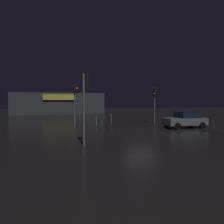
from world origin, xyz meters
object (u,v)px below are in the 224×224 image
at_px(store_building, 57,103).
at_px(traffic_signal_cross_left, 76,94).
at_px(traffic_signal_cross_right, 154,98).
at_px(traffic_signal_main, 85,96).
at_px(car_near, 185,120).

relative_size(store_building, traffic_signal_cross_left, 4.08).
bearing_deg(traffic_signal_cross_right, store_building, 110.44).
bearing_deg(traffic_signal_cross_left, traffic_signal_cross_right, 5.39).
distance_m(traffic_signal_main, car_near, 12.40).
distance_m(store_building, car_near, 31.03).
bearing_deg(store_building, car_near, -71.81).
relative_size(store_building, traffic_signal_main, 4.20).
bearing_deg(traffic_signal_cross_right, traffic_signal_cross_left, -174.61).
bearing_deg(traffic_signal_cross_left, store_building, 89.48).
xyz_separation_m(store_building, traffic_signal_cross_left, (-0.23, -25.27, 1.23)).
bearing_deg(traffic_signal_cross_left, car_near, -22.91).
distance_m(traffic_signal_cross_left, traffic_signal_cross_right, 9.37).
height_order(traffic_signal_cross_right, car_near, traffic_signal_cross_right).
relative_size(traffic_signal_cross_left, car_near, 1.05).
height_order(traffic_signal_cross_left, car_near, traffic_signal_cross_left).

